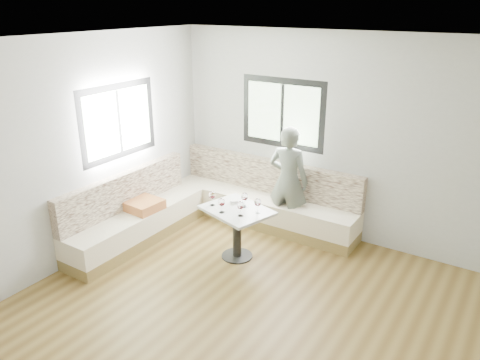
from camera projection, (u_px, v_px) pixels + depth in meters
room at (238, 198)px, 4.36m from camera, size 5.01×5.01×2.81m
banquette at (209, 209)px, 6.73m from camera, size 2.90×2.80×0.95m
table at (237, 221)px, 5.95m from camera, size 0.98×0.85×0.68m
person at (288, 181)px, 6.51m from camera, size 0.60×0.42×1.57m
olive_ramekin at (234, 201)px, 6.05m from camera, size 0.11×0.11×0.04m
wine_glass_a at (212, 196)px, 5.94m from camera, size 0.09×0.09×0.19m
wine_glass_b at (222, 203)px, 5.74m from camera, size 0.09×0.09×0.19m
wine_glass_c at (241, 206)px, 5.65m from camera, size 0.09×0.09×0.19m
wine_glass_d at (245, 197)px, 5.90m from camera, size 0.09×0.09×0.19m
wine_glass_e at (258, 203)px, 5.73m from camera, size 0.09×0.09×0.19m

